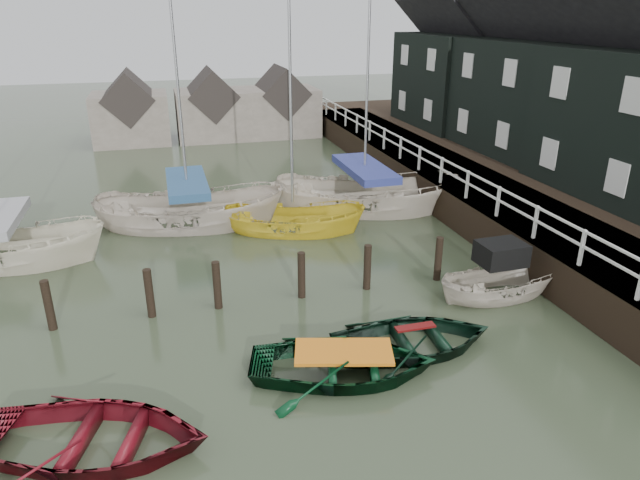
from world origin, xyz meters
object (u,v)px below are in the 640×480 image
object	(u,v)px
sailboat_d	(364,208)
sailboat_a	(7,261)
motorboat	(500,292)
rowboat_red	(95,451)
sailboat_b	(190,223)
rowboat_green	(343,375)
sailboat_c	(293,230)
rowboat_dkgreen	(414,349)

from	to	relation	value
sailboat_d	sailboat_a	bearing A→B (deg)	120.29
sailboat_a	sailboat_d	distance (m)	13.30
motorboat	rowboat_red	bearing A→B (deg)	106.29
motorboat	sailboat_b	world-z (taller)	sailboat_b
motorboat	rowboat_green	bearing A→B (deg)	112.30
rowboat_green	motorboat	world-z (taller)	motorboat
rowboat_green	sailboat_c	size ratio (longest dim) A/B	0.41
rowboat_red	sailboat_c	world-z (taller)	sailboat_c
motorboat	sailboat_a	distance (m)	15.78
rowboat_dkgreen	sailboat_d	xyz separation A→B (m)	(2.36, 10.30, 0.06)
rowboat_dkgreen	sailboat_a	bearing A→B (deg)	54.92
rowboat_green	sailboat_c	world-z (taller)	sailboat_c
rowboat_red	sailboat_b	xyz separation A→B (m)	(2.54, 11.99, 0.06)
rowboat_dkgreen	motorboat	distance (m)	4.10
rowboat_red	sailboat_a	world-z (taller)	sailboat_a
rowboat_dkgreen	sailboat_b	xyz separation A→B (m)	(-4.73, 10.39, 0.06)
rowboat_dkgreen	sailboat_d	size ratio (longest dim) A/B	0.34
rowboat_red	sailboat_c	bearing A→B (deg)	-13.30
rowboat_red	sailboat_d	bearing A→B (deg)	-21.04
sailboat_a	sailboat_b	world-z (taller)	sailboat_b
sailboat_c	rowboat_dkgreen	bearing A→B (deg)	-152.08
sailboat_b	sailboat_c	xyz separation A→B (m)	(3.70, -1.71, -0.04)
sailboat_b	sailboat_d	size ratio (longest dim) A/B	1.05
rowboat_red	sailboat_d	distance (m)	15.31
rowboat_red	sailboat_a	size ratio (longest dim) A/B	0.42
rowboat_dkgreen	sailboat_c	distance (m)	8.75
rowboat_dkgreen	motorboat	world-z (taller)	motorboat
sailboat_b	sailboat_a	bearing A→B (deg)	120.01
rowboat_dkgreen	rowboat_green	bearing A→B (deg)	108.31
motorboat	sailboat_b	size ratio (longest dim) A/B	0.32
rowboat_red	sailboat_c	size ratio (longest dim) A/B	0.42
motorboat	sailboat_d	distance (m)	8.44
motorboat	sailboat_a	world-z (taller)	sailboat_a
motorboat	sailboat_b	distance (m)	11.86
rowboat_green	sailboat_d	world-z (taller)	sailboat_d
rowboat_dkgreen	sailboat_a	distance (m)	13.68
motorboat	rowboat_dkgreen	bearing A→B (deg)	116.63
rowboat_green	sailboat_b	distance (m)	11.28
rowboat_red	motorboat	world-z (taller)	motorboat
rowboat_green	sailboat_a	distance (m)	12.55
rowboat_red	motorboat	xyz separation A→B (m)	(10.87, 3.56, 0.11)
rowboat_green	sailboat_b	world-z (taller)	sailboat_b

